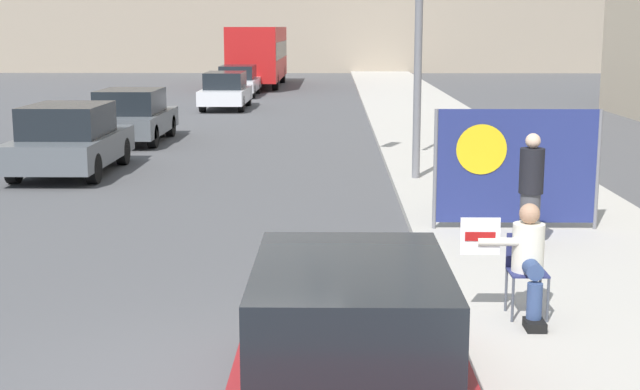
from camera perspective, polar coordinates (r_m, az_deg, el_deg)
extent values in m
cube|color=#B7B2A8|center=(22.86, 9.06, 2.67)|extent=(4.08, 90.00, 0.13)
cylinder|color=#474C56|center=(9.68, 12.24, -6.59)|extent=(0.03, 0.03, 0.48)
cylinder|color=#474C56|center=(9.76, 14.38, -6.54)|extent=(0.03, 0.03, 0.48)
cylinder|color=#474C56|center=(10.03, 11.83, -5.97)|extent=(0.03, 0.03, 0.48)
cylinder|color=#474C56|center=(10.10, 13.90, -5.93)|extent=(0.03, 0.03, 0.48)
cube|color=navy|center=(9.82, 13.15, -4.86)|extent=(0.40, 0.40, 0.02)
cube|color=navy|center=(9.95, 12.97, -3.46)|extent=(0.40, 0.02, 0.38)
cylinder|color=#334775|center=(9.65, 13.37, -4.54)|extent=(0.18, 0.42, 0.18)
cylinder|color=#334775|center=(9.55, 13.55, -6.89)|extent=(0.16, 0.16, 0.48)
cube|color=black|center=(9.55, 13.58, -8.09)|extent=(0.20, 0.28, 0.10)
cylinder|color=silver|center=(9.78, 13.18, -3.29)|extent=(0.34, 0.34, 0.52)
sphere|color=tan|center=(9.70, 13.27, -1.17)|extent=(0.22, 0.22, 0.22)
cylinder|color=silver|center=(9.62, 11.39, -2.96)|extent=(0.45, 0.09, 0.09)
cube|color=white|center=(9.57, 10.21, -2.61)|extent=(0.42, 0.02, 0.40)
cube|color=#AD1414|center=(9.56, 10.22, -2.63)|extent=(0.32, 0.01, 0.10)
cylinder|color=#424247|center=(12.84, 13.26, -1.63)|extent=(0.28, 0.28, 0.80)
cylinder|color=black|center=(12.71, 13.40, 1.52)|extent=(0.34, 0.34, 0.63)
sphere|color=beige|center=(12.65, 13.48, 3.39)|extent=(0.21, 0.21, 0.21)
cylinder|color=#756651|center=(15.61, 11.01, 0.59)|extent=(0.28, 0.28, 0.78)
cylinder|color=#236642|center=(15.50, 11.10, 3.13)|extent=(0.34, 0.34, 0.62)
sphere|color=tan|center=(15.46, 11.16, 4.64)|extent=(0.20, 0.20, 0.20)
cylinder|color=slate|center=(13.78, 7.38, 1.64)|extent=(0.06, 0.06, 1.86)
cylinder|color=slate|center=(14.28, 17.36, 1.55)|extent=(0.06, 0.06, 1.86)
cube|color=navy|center=(13.97, 12.47, 1.80)|extent=(2.49, 0.02, 1.76)
cylinder|color=yellow|center=(13.81, 10.30, 2.89)|extent=(0.77, 0.01, 0.77)
cylinder|color=slate|center=(18.34, 6.34, 11.05)|extent=(0.16, 0.16, 6.42)
cube|color=maroon|center=(7.20, 1.93, -11.01)|extent=(1.72, 4.12, 0.53)
cube|color=black|center=(6.85, 1.99, -6.99)|extent=(1.48, 2.14, 0.63)
cylinder|color=black|center=(8.50, -3.36, -9.15)|extent=(0.22, 0.64, 0.64)
cylinder|color=black|center=(8.52, 6.88, -9.15)|extent=(0.22, 0.64, 0.64)
cube|color=#565B60|center=(20.49, -15.64, 2.91)|extent=(1.88, 4.24, 0.60)
cube|color=black|center=(20.25, -15.86, 4.64)|extent=(1.62, 2.21, 0.68)
cylinder|color=black|center=(22.01, -16.72, 2.71)|extent=(0.22, 0.64, 0.64)
cylinder|color=black|center=(21.57, -12.51, 2.76)|extent=(0.22, 0.64, 0.64)
cylinder|color=black|center=(19.54, -19.01, 1.63)|extent=(0.22, 0.64, 0.64)
cylinder|color=black|center=(19.04, -14.31, 1.65)|extent=(0.22, 0.64, 0.64)
cube|color=#565B60|center=(25.79, -11.91, 4.57)|extent=(1.88, 4.22, 0.57)
cube|color=black|center=(25.57, -12.04, 5.89)|extent=(1.61, 2.20, 0.66)
cylinder|color=black|center=(27.27, -12.99, 4.35)|extent=(0.22, 0.64, 0.64)
cylinder|color=black|center=(26.92, -9.56, 4.40)|extent=(0.22, 0.64, 0.64)
cylinder|color=black|center=(24.75, -14.42, 3.67)|extent=(0.22, 0.64, 0.64)
cylinder|color=black|center=(24.37, -10.65, 3.72)|extent=(0.22, 0.64, 0.64)
cube|color=silver|center=(35.83, -6.04, 6.38)|extent=(1.71, 4.49, 0.55)
cube|color=black|center=(35.62, -6.09, 7.31)|extent=(1.47, 2.33, 0.64)
cylinder|color=black|center=(37.32, -6.91, 6.18)|extent=(0.22, 0.64, 0.64)
cylinder|color=black|center=(37.15, -4.63, 6.21)|extent=(0.22, 0.64, 0.64)
cylinder|color=black|center=(34.57, -7.53, 5.82)|extent=(0.22, 0.64, 0.64)
cylinder|color=black|center=(34.39, -5.07, 5.84)|extent=(0.22, 0.64, 0.64)
cube|color=silver|center=(42.56, -5.24, 7.06)|extent=(1.80, 4.54, 0.53)
cube|color=black|center=(42.35, -5.28, 7.83)|extent=(1.55, 2.36, 0.63)
cylinder|color=black|center=(44.06, -6.07, 6.88)|extent=(0.22, 0.64, 0.64)
cylinder|color=black|center=(43.90, -4.01, 6.90)|extent=(0.22, 0.64, 0.64)
cylinder|color=black|center=(41.27, -6.54, 6.62)|extent=(0.22, 0.64, 0.64)
cylinder|color=black|center=(41.10, -4.34, 6.64)|extent=(0.22, 0.64, 0.64)
cube|color=red|center=(49.42, -3.95, 9.07)|extent=(2.53, 10.29, 2.77)
cube|color=black|center=(49.41, -3.96, 9.26)|extent=(2.55, 9.77, 0.90)
cylinder|color=black|center=(52.74, -4.87, 7.74)|extent=(0.30, 1.04, 1.04)
cylinder|color=black|center=(52.57, -2.42, 7.76)|extent=(0.30, 1.04, 1.04)
cylinder|color=black|center=(46.41, -5.65, 7.33)|extent=(0.30, 1.04, 1.04)
cylinder|color=black|center=(46.21, -2.87, 7.35)|extent=(0.30, 1.04, 1.04)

